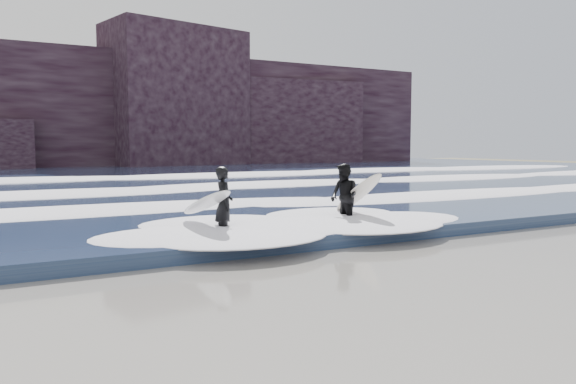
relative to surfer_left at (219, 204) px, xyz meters
name	(u,v)px	position (x,y,z in m)	size (l,w,h in m)	color
ground	(468,278)	(2.17, -5.10, -0.82)	(120.00, 120.00, 0.00)	olive
sea	(106,177)	(2.17, 23.90, -0.67)	(90.00, 52.00, 0.30)	navy
headland	(65,111)	(2.17, 40.90, 4.18)	(70.00, 9.00, 10.00)	black
foam_near	(238,202)	(2.17, 3.90, -0.42)	(60.00, 3.20, 0.20)	white
foam_mid	(169,186)	(2.17, 10.90, -0.40)	(60.00, 4.00, 0.24)	white
foam_far	(120,175)	(2.17, 19.90, -0.37)	(60.00, 4.80, 0.30)	white
surfer_left	(219,204)	(0.00, 0.00, 0.00)	(1.00, 2.22, 1.62)	black
surfer_right	(346,196)	(3.45, 0.12, 0.00)	(1.10, 2.00, 1.63)	black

